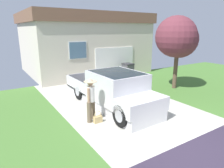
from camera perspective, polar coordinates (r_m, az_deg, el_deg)
pickup_truck at (r=8.65m, az=0.64°, el=-2.10°), size 2.09×5.47×1.61m
person_with_hat at (r=7.38m, az=-6.07°, el=-4.01°), size 0.48×0.48×1.64m
handbag at (r=7.46m, az=-4.06°, el=-9.87°), size 0.32×0.15×0.44m
house_with_garage at (r=16.65m, az=-8.07°, el=11.54°), size 8.99×7.06×4.48m
front_yard_tree at (r=11.81m, az=18.14°, el=12.41°), size 2.55×2.41×4.04m
wheeled_trash_bin at (r=13.95m, az=4.55°, el=3.94°), size 0.60×0.72×1.06m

